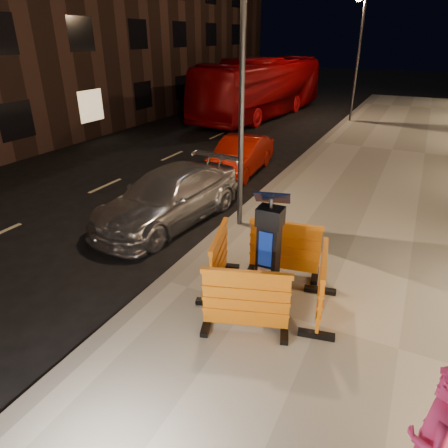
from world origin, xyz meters
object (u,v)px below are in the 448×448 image
at_px(barrier_kerbside, 219,260).
at_px(bus_doubledecker, 261,116).
at_px(barrier_back, 285,248).
at_px(parking_kiosk, 269,250).
at_px(car_silver, 170,221).
at_px(man, 432,448).
at_px(barrier_front, 246,301).
at_px(car_red, 240,173).
at_px(barrier_bldgside, 321,286).

bearing_deg(barrier_kerbside, bus_doubledecker, 3.59).
height_order(barrier_back, barrier_kerbside, same).
bearing_deg(bus_doubledecker, parking_kiosk, -63.11).
height_order(parking_kiosk, barrier_back, parking_kiosk).
height_order(barrier_kerbside, car_silver, barrier_kerbside).
bearing_deg(barrier_back, man, -65.20).
bearing_deg(barrier_kerbside, man, -142.86).
bearing_deg(parking_kiosk, barrier_back, 76.67).
distance_m(barrier_back, man, 4.49).
xyz_separation_m(barrier_front, car_silver, (-3.57, 3.27, -0.70)).
bearing_deg(car_red, parking_kiosk, -65.61).
relative_size(barrier_front, man, 0.75).
relative_size(barrier_back, barrier_kerbside, 1.00).
bearing_deg(bus_doubledecker, car_red, -67.23).
relative_size(car_red, man, 2.02).
height_order(car_silver, car_red, car_silver).
bearing_deg(man, barrier_bldgside, -145.51).
distance_m(barrier_back, bus_doubledecker, 18.02).
bearing_deg(parking_kiosk, bus_doubledecker, 98.32).
distance_m(barrier_kerbside, car_red, 7.37).
bearing_deg(barrier_back, parking_kiosk, -100.33).
xyz_separation_m(barrier_back, car_red, (-3.58, 5.89, -0.70)).
bearing_deg(barrier_back, barrier_front, -100.33).
relative_size(barrier_front, barrier_bldgside, 1.00).
height_order(parking_kiosk, barrier_front, parking_kiosk).
bearing_deg(barrier_back, car_silver, 148.70).
distance_m(parking_kiosk, car_silver, 4.41).
relative_size(bus_doubledecker, man, 6.33).
height_order(parking_kiosk, barrier_kerbside, parking_kiosk).
bearing_deg(barrier_bldgside, barrier_back, 33.67).
height_order(barrier_front, car_silver, barrier_front).
xyz_separation_m(parking_kiosk, barrier_back, (0.00, 0.95, -0.44)).
bearing_deg(barrier_bldgside, parking_kiosk, 78.67).
height_order(car_silver, man, man).
height_order(barrier_front, bus_doubledecker, bus_doubledecker).
bearing_deg(barrier_front, car_silver, 119.20).
bearing_deg(car_silver, barrier_kerbside, -34.27).
xyz_separation_m(barrier_front, man, (2.57, -1.76, 0.39)).
bearing_deg(barrier_back, barrier_kerbside, -145.33).
bearing_deg(car_silver, bus_doubledecker, 109.79).
bearing_deg(barrier_kerbside, barrier_bldgside, -105.33).
distance_m(barrier_front, man, 3.14).
bearing_deg(parking_kiosk, barrier_kerbside, 166.67).
height_order(barrier_kerbside, barrier_bldgside, same).
distance_m(barrier_front, car_red, 8.61).
relative_size(barrier_kerbside, man, 0.75).
bearing_deg(man, barrier_kerbside, -123.98).
height_order(barrier_kerbside, bus_doubledecker, bus_doubledecker).
relative_size(parking_kiosk, barrier_front, 1.40).
xyz_separation_m(car_silver, car_red, (-0.01, 4.53, 0.00)).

